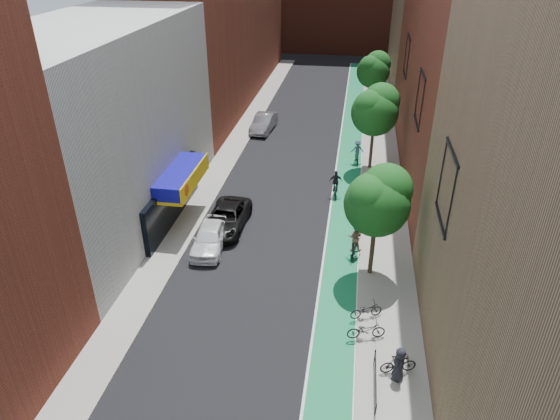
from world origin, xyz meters
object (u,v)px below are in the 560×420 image
at_px(cyclist_lane_near, 355,243).
at_px(cyclist_lane_mid, 336,187).
at_px(parked_car_silver, 264,123).
at_px(cyclist_lane_far, 357,153).
at_px(parked_car_white, 210,237).
at_px(pedestrian, 399,364).
at_px(parked_car_black, 227,218).

xyz_separation_m(cyclist_lane_near, cyclist_lane_mid, (-1.50, 7.18, -0.10)).
relative_size(parked_car_silver, cyclist_lane_far, 2.45).
height_order(parked_car_white, parked_car_silver, parked_car_silver).
relative_size(cyclist_lane_near, cyclist_lane_far, 1.06).
distance_m(parked_car_white, cyclist_lane_far, 16.10).
relative_size(cyclist_lane_near, pedestrian, 1.26).
bearing_deg(parked_car_silver, parked_car_black, -82.10).
xyz_separation_m(cyclist_lane_far, pedestrian, (2.16, -22.34, 0.10)).
relative_size(parked_car_black, cyclist_lane_near, 2.48).
distance_m(cyclist_lane_near, cyclist_lane_mid, 7.34).
xyz_separation_m(parked_car_white, parked_car_silver, (-0.49, 19.98, 0.03)).
xyz_separation_m(cyclist_lane_mid, cyclist_lane_far, (1.36, 6.15, 0.11)).
relative_size(cyclist_lane_mid, cyclist_lane_far, 1.02).
bearing_deg(parked_car_white, cyclist_lane_near, -0.73).
bearing_deg(pedestrian, cyclist_lane_near, -149.47).
bearing_deg(cyclist_lane_mid, parked_car_white, 42.17).
bearing_deg(cyclist_lane_mid, cyclist_lane_far, -108.39).
bearing_deg(cyclist_lane_near, parked_car_white, 12.14).
relative_size(parked_car_white, pedestrian, 2.67).
bearing_deg(parked_car_black, pedestrian, -46.10).
bearing_deg(cyclist_lane_mid, parked_car_silver, -64.97).
bearing_deg(cyclist_lane_mid, parked_car_black, 33.32).
distance_m(parked_car_black, pedestrian, 14.79).
bearing_deg(parked_car_silver, cyclist_lane_near, -60.50).
bearing_deg(parked_car_black, cyclist_lane_near, -11.90).
height_order(cyclist_lane_near, cyclist_lane_far, cyclist_lane_near).
bearing_deg(cyclist_lane_mid, cyclist_lane_near, 95.84).
height_order(cyclist_lane_near, cyclist_lane_mid, cyclist_lane_near).
relative_size(parked_car_black, parked_car_silver, 1.08).
relative_size(parked_car_white, cyclist_lane_near, 2.13).
height_order(parked_car_silver, cyclist_lane_mid, cyclist_lane_mid).
xyz_separation_m(parked_car_white, parked_car_black, (0.40, 2.38, -0.04)).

